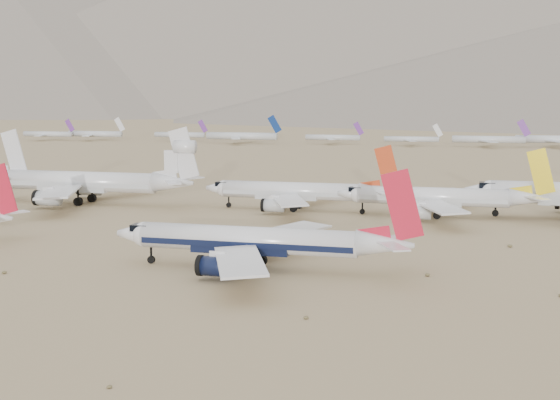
# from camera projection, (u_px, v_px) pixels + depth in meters

# --- Properties ---
(ground) EXTENTS (7000.00, 7000.00, 0.00)m
(ground) POSITION_uv_depth(u_px,v_px,m) (282.00, 270.00, 133.02)
(ground) COLOR #89704F
(ground) RESTS_ON ground
(main_airliner) EXTENTS (51.04, 49.85, 18.01)m
(main_airliner) POSITION_uv_depth(u_px,v_px,m) (260.00, 241.00, 132.32)
(main_airliner) COLOR white
(main_airliner) RESTS_ON ground
(row2_gold_tail) EXTENTS (48.98, 47.90, 17.44)m
(row2_gold_tail) POSITION_uv_depth(u_px,v_px,m) (441.00, 197.00, 189.87)
(row2_gold_tail) COLOR white
(row2_gold_tail) RESTS_ON ground
(row2_orange_tail) EXTENTS (48.76, 47.70, 17.39)m
(row2_orange_tail) POSITION_uv_depth(u_px,v_px,m) (299.00, 192.00, 201.41)
(row2_orange_tail) COLOR white
(row2_orange_tail) RESTS_ON ground
(row2_white_trijet) EXTENTS (60.76, 59.38, 21.53)m
(row2_white_trijet) POSITION_uv_depth(u_px,v_px,m) (90.00, 182.00, 212.74)
(row2_white_trijet) COLOR white
(row2_white_trijet) RESTS_ON ground
(distant_storage_row) EXTENTS (610.51, 57.09, 15.45)m
(distant_storage_row) POSITION_uv_depth(u_px,v_px,m) (486.00, 139.00, 449.80)
(distant_storage_row) COLOR silver
(distant_storage_row) RESTS_ON ground
(mountain_range) EXTENTS (7354.00, 3024.00, 470.00)m
(mountain_range) POSITION_uv_depth(u_px,v_px,m) (512.00, 20.00, 1666.79)
(mountain_range) COLOR slate
(mountain_range) RESTS_ON ground
(desert_scrub) EXTENTS (280.16, 121.67, 0.63)m
(desert_scrub) POSITION_uv_depth(u_px,v_px,m) (270.00, 316.00, 104.12)
(desert_scrub) COLOR brown
(desert_scrub) RESTS_ON ground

